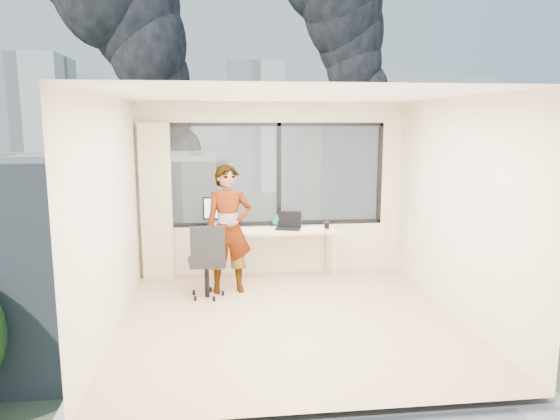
{
  "coord_description": "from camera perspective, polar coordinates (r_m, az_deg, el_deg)",
  "views": [
    {
      "loc": [
        -0.8,
        -5.77,
        2.32
      ],
      "look_at": [
        0.0,
        1.0,
        1.15
      ],
      "focal_mm": 33.21,
      "sensor_mm": 36.0,
      "label": 1
    }
  ],
  "objects": [
    {
      "name": "floor",
      "position": [
        6.27,
        1.1,
        -11.99
      ],
      "size": [
        4.0,
        4.0,
        0.01
      ],
      "primitive_type": "cube",
      "color": "tan",
      "rests_on": "ground"
    },
    {
      "name": "ceiling",
      "position": [
        5.83,
        1.19,
        12.5
      ],
      "size": [
        4.0,
        4.0,
        0.01
      ],
      "primitive_type": "cube",
      "color": "white",
      "rests_on": "ground"
    },
    {
      "name": "wall_front",
      "position": [
        3.98,
        5.11,
        -5.12
      ],
      "size": [
        4.0,
        0.01,
        2.6
      ],
      "primitive_type": "cube",
      "color": "beige",
      "rests_on": "ground"
    },
    {
      "name": "wall_left",
      "position": [
        5.98,
        -18.22,
        -0.57
      ],
      "size": [
        0.01,
        4.0,
        2.6
      ],
      "primitive_type": "cube",
      "color": "beige",
      "rests_on": "ground"
    },
    {
      "name": "wall_right",
      "position": [
        6.49,
        18.91,
        0.18
      ],
      "size": [
        0.01,
        4.0,
        2.6
      ],
      "primitive_type": "cube",
      "color": "beige",
      "rests_on": "ground"
    },
    {
      "name": "window_wall",
      "position": [
        7.85,
        -0.5,
        3.93
      ],
      "size": [
        3.3,
        0.16,
        1.55
      ],
      "primitive_type": null,
      "color": "black",
      "rests_on": "ground"
    },
    {
      "name": "curtain",
      "position": [
        7.79,
        -13.45,
        0.83
      ],
      "size": [
        0.45,
        0.14,
        2.3
      ],
      "primitive_type": "cube",
      "color": "beige",
      "rests_on": "floor"
    },
    {
      "name": "desk",
      "position": [
        7.72,
        -0.58,
        -4.86
      ],
      "size": [
        1.8,
        0.6,
        0.75
      ],
      "primitive_type": "cube",
      "color": "beige",
      "rests_on": "floor"
    },
    {
      "name": "chair",
      "position": [
        6.95,
        -8.1,
        -5.42
      ],
      "size": [
        0.58,
        0.58,
        1.03
      ],
      "primitive_type": null,
      "rotation": [
        0.0,
        0.0,
        0.12
      ],
      "color": "black",
      "rests_on": "floor"
    },
    {
      "name": "person",
      "position": [
        7.06,
        -5.68,
        -2.11
      ],
      "size": [
        0.68,
        0.49,
        1.75
      ],
      "primitive_type": "imported",
      "rotation": [
        0.0,
        0.0,
        0.12
      ],
      "color": "#2D2D33",
      "rests_on": "floor"
    },
    {
      "name": "monitor",
      "position": [
        7.59,
        -6.64,
        -0.34
      ],
      "size": [
        0.51,
        0.19,
        0.5
      ],
      "primitive_type": null,
      "rotation": [
        0.0,
        0.0,
        -0.16
      ],
      "color": "black",
      "rests_on": "desk"
    },
    {
      "name": "game_console",
      "position": [
        7.84,
        -6.58,
        -1.6
      ],
      "size": [
        0.36,
        0.32,
        0.08
      ],
      "primitive_type": "cube",
      "rotation": [
        0.0,
        0.0,
        -0.21
      ],
      "color": "white",
      "rests_on": "desk"
    },
    {
      "name": "laptop",
      "position": [
        7.62,
        0.92,
        -1.27
      ],
      "size": [
        0.45,
        0.46,
        0.23
      ],
      "primitive_type": null,
      "rotation": [
        0.0,
        0.0,
        -0.29
      ],
      "color": "black",
      "rests_on": "desk"
    },
    {
      "name": "cellphone",
      "position": [
        7.57,
        0.85,
        -2.18
      ],
      "size": [
        0.11,
        0.07,
        0.01
      ],
      "primitive_type": "cube",
      "rotation": [
        0.0,
        0.0,
        -0.3
      ],
      "color": "black",
      "rests_on": "desk"
    },
    {
      "name": "pen_cup",
      "position": [
        7.71,
        5.17,
        -1.68
      ],
      "size": [
        0.09,
        0.09,
        0.1
      ],
      "primitive_type": "cylinder",
      "rotation": [
        0.0,
        0.0,
        -0.2
      ],
      "color": "black",
      "rests_on": "desk"
    },
    {
      "name": "handbag",
      "position": [
        7.82,
        -0.02,
        -1.12
      ],
      "size": [
        0.28,
        0.2,
        0.19
      ],
      "primitive_type": "ellipsoid",
      "rotation": [
        0.0,
        0.0,
        0.33
      ],
      "color": "#0B4645",
      "rests_on": "desk"
    },
    {
      "name": "exterior_ground",
      "position": [
        126.82,
        -6.36,
        2.27
      ],
      "size": [
        400.0,
        400.0,
        0.04
      ],
      "primitive_type": "cube",
      "color": "#515B3D",
      "rests_on": "ground"
    },
    {
      "name": "near_bldg_a",
      "position": [
        37.86,
        -19.13,
        -5.08
      ],
      "size": [
        16.0,
        12.0,
        14.0
      ],
      "primitive_type": "cube",
      "color": "beige",
      "rests_on": "exterior_ground"
    },
    {
      "name": "near_bldg_b",
      "position": [
        46.35,
        9.38,
        -0.75
      ],
      "size": [
        14.0,
        13.0,
        16.0
      ],
      "primitive_type": "cube",
      "color": "silver",
      "rests_on": "exterior_ground"
    },
    {
      "name": "far_tower_a",
      "position": [
        106.44,
        -25.75,
        7.52
      ],
      "size": [
        14.0,
        14.0,
        28.0
      ],
      "primitive_type": "cube",
      "color": "silver",
      "rests_on": "exterior_ground"
    },
    {
      "name": "far_tower_b",
      "position": [
        126.08,
        -2.8,
        9.11
      ],
      "size": [
        13.0,
        13.0,
        30.0
      ],
      "primitive_type": "cube",
      "color": "silver",
      "rests_on": "exterior_ground"
    },
    {
      "name": "far_tower_c",
      "position": [
        152.83,
        10.79,
        8.31
      ],
      "size": [
        15.0,
        15.0,
        26.0
      ],
      "primitive_type": "cube",
      "color": "silver",
      "rests_on": "exterior_ground"
    },
    {
      "name": "far_tower_d",
      "position": [
        166.72,
        -27.77,
        6.79
      ],
      "size": [
        16.0,
        14.0,
        22.0
      ],
      "primitive_type": "cube",
      "color": "silver",
      "rests_on": "exterior_ground"
    },
    {
      "name": "hill_a",
      "position": [
        347.27,
        -26.99,
        5.98
      ],
      "size": [
        288.0,
        216.0,
        90.0
      ],
      "primitive_type": "ellipsoid",
      "color": "slate",
      "rests_on": "exterior_ground"
    },
    {
      "name": "hill_b",
      "position": [
        341.4,
        10.49,
        6.82
      ],
      "size": [
        300.0,
        220.0,
        96.0
      ],
      "primitive_type": "ellipsoid",
      "color": "slate",
      "rests_on": "exterior_ground"
    },
    {
      "name": "tree_b",
      "position": [
        26.97,
        4.36,
        -16.29
      ],
      "size": [
        7.6,
        7.6,
        9.0
      ],
      "primitive_type": null,
      "color": "#1E521B",
      "rests_on": "exterior_ground"
    },
    {
      "name": "tree_c",
      "position": [
        52.37,
        19.26,
        -3.31
      ],
      "size": [
        8.4,
        8.4,
        10.0
      ],
      "primitive_type": null,
      "color": "#1E521B",
      "rests_on": "exterior_ground"
    },
    {
      "name": "smoke_plume_b",
      "position": [
        186.06,
        11.25,
        17.17
      ],
      "size": [
        30.0,
        18.0,
        70.0
      ],
      "primitive_type": null,
      "color": "black",
      "rests_on": "exterior_ground"
    }
  ]
}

